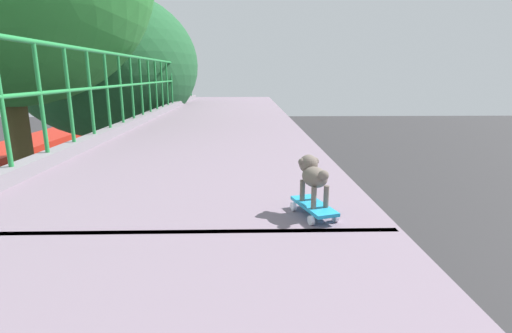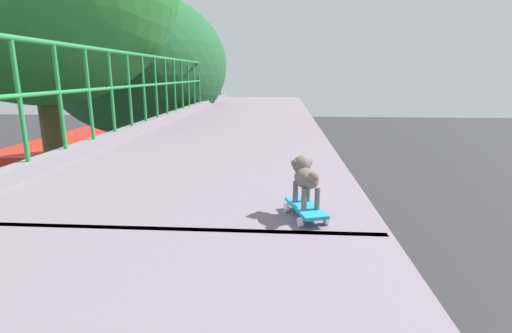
% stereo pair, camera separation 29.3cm
% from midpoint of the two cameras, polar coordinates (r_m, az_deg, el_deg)
% --- Properties ---
extents(car_yellow_cab_fifth, '(1.76, 4.24, 1.66)m').
position_cam_midpoint_polar(car_yellow_cab_fifth, '(13.30, -31.94, -14.46)').
color(car_yellow_cab_fifth, yellow).
rests_on(car_yellow_cab_fifth, ground).
extents(city_bus, '(2.50, 11.18, 3.48)m').
position_cam_midpoint_polar(city_bus, '(21.90, -29.58, -0.15)').
color(city_bus, '#AE1F12').
rests_on(city_bus, ground).
extents(roadside_tree_far, '(5.94, 5.94, 9.17)m').
position_cam_midpoint_polar(roadside_tree_far, '(13.85, -22.06, 13.78)').
color(roadside_tree_far, brown).
rests_on(roadside_tree_far, ground).
extents(toy_skateboard, '(0.30, 0.46, 0.09)m').
position_cam_midpoint_polar(toy_skateboard, '(2.67, 5.52, -6.07)').
color(toy_skateboard, '#2098CB').
rests_on(toy_skateboard, overpass_deck).
extents(small_dog, '(0.22, 0.34, 0.33)m').
position_cam_midpoint_polar(small_dog, '(2.63, 5.37, -1.18)').
color(small_dog, '#665B52').
rests_on(small_dog, toy_skateboard).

